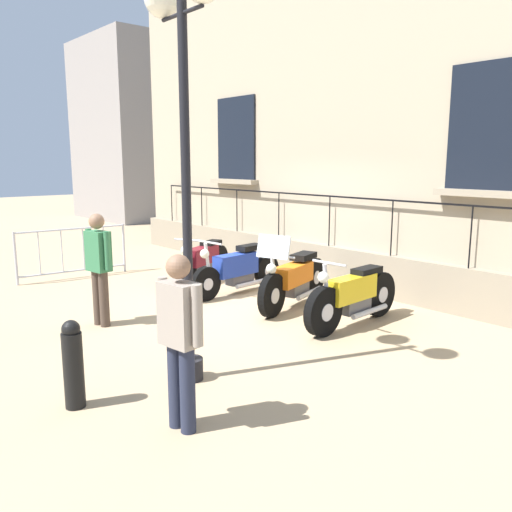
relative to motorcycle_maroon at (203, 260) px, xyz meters
name	(u,v)px	position (x,y,z in m)	size (l,w,h in m)	color
ground_plane	(253,302)	(0.35, 1.93, -0.41)	(60.00, 60.00, 0.00)	tan
building_facade	(347,83)	(-2.00, 1.93, 3.42)	(0.82, 13.38, 7.89)	tan
motorcycle_maroon	(203,260)	(0.00, 0.00, 0.00)	(1.83, 0.98, 0.92)	black
motorcycle_blue	(237,270)	(0.13, 1.25, 0.02)	(2.15, 0.60, 1.03)	black
motorcycle_orange	(294,280)	(-0.02, 2.55, 0.04)	(2.13, 0.90, 1.28)	black
motorcycle_yellow	(353,297)	(0.06, 3.85, 0.02)	(2.09, 0.57, 1.03)	black
lamppost	(184,88)	(2.94, 3.87, 2.71)	(0.38, 1.08, 4.22)	black
crowd_barrier	(73,251)	(1.90, -1.94, 0.15)	(2.23, 0.25, 1.05)	#B7B7BF
bollard	(73,364)	(4.18, 3.67, 0.04)	(0.20, 0.20, 0.89)	black
pedestrian_standing	(99,263)	(2.84, 1.40, 0.52)	(0.28, 0.52, 1.66)	#47382D
pedestrian_walking	(180,333)	(3.62, 4.73, 0.49)	(0.27, 0.53, 1.61)	#23283D
distant_building	(157,132)	(-5.88, -11.58, 3.17)	(5.75, 4.73, 7.16)	gray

